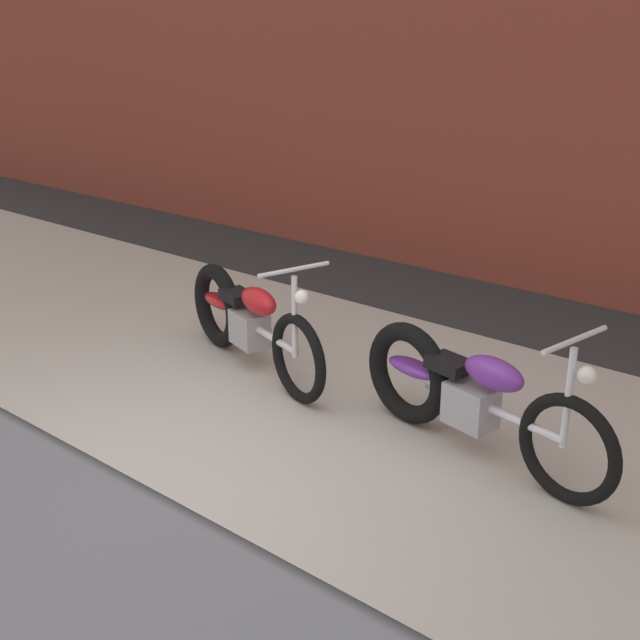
{
  "coord_description": "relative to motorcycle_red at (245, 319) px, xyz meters",
  "views": [
    {
      "loc": [
        3.4,
        -2.58,
        2.66
      ],
      "look_at": [
        0.18,
        1.35,
        0.75
      ],
      "focal_mm": 44.93,
      "sensor_mm": 36.0,
      "label": 1
    }
  ],
  "objects": [
    {
      "name": "ground_plane",
      "position": [
        0.9,
        -1.71,
        -0.4
      ],
      "size": [
        80.0,
        80.0,
        0.0
      ],
      "primitive_type": "plane",
      "color": "#2D2D30"
    },
    {
      "name": "motorcycle_red",
      "position": [
        0.0,
        0.0,
        0.0
      ],
      "size": [
        1.95,
        0.82,
        1.03
      ],
      "rotation": [
        0.0,
        0.0,
        -0.3
      ],
      "color": "black",
      "rests_on": "ground"
    },
    {
      "name": "sidewalk_slab",
      "position": [
        0.9,
        0.04,
        -0.4
      ],
      "size": [
        36.0,
        3.5,
        0.01
      ],
      "primitive_type": "cube",
      "color": "#B2ADA3",
      "rests_on": "ground"
    },
    {
      "name": "motorcycle_purple",
      "position": [
        2.05,
        -0.09,
        0.0
      ],
      "size": [
        1.99,
        0.7,
        1.03
      ],
      "rotation": [
        0.0,
        0.0,
        -0.2
      ],
      "color": "black",
      "rests_on": "ground"
    }
  ]
}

